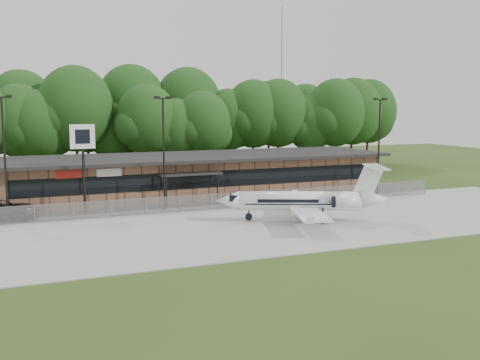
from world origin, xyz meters
name	(u,v)px	position (x,y,z in m)	size (l,w,h in m)	color
ground	(300,250)	(0.00, 0.00, 0.00)	(160.00, 160.00, 0.00)	#2D4619
apron	(253,225)	(0.00, 8.00, 0.04)	(64.00, 18.00, 0.08)	#9E9B93
parking_lot	(207,201)	(0.00, 19.50, 0.03)	(50.00, 9.00, 0.06)	#383835
terminal	(194,175)	(0.00, 23.94, 2.18)	(41.00, 11.65, 4.30)	brown
fence	(223,201)	(0.00, 15.00, 0.78)	(46.00, 0.04, 1.52)	gray
treeline	(155,120)	(0.00, 42.00, 7.50)	(72.00, 12.00, 15.00)	#123711
radio_mast	(281,87)	(22.00, 48.00, 12.50)	(0.20, 0.20, 25.00)	gray
light_pole_left	(4,149)	(-18.00, 16.50, 5.98)	(1.55, 0.30, 10.23)	black
light_pole_mid	(164,145)	(-5.00, 16.50, 5.98)	(1.55, 0.30, 10.23)	black
light_pole_right	(379,139)	(18.00, 16.50, 5.98)	(1.55, 0.30, 10.23)	black
business_jet	(306,202)	(4.48, 7.54, 1.68)	(13.68, 12.21, 4.70)	white
pole_sign	(83,146)	(-11.91, 16.80, 6.00)	(2.06, 0.31, 7.84)	black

